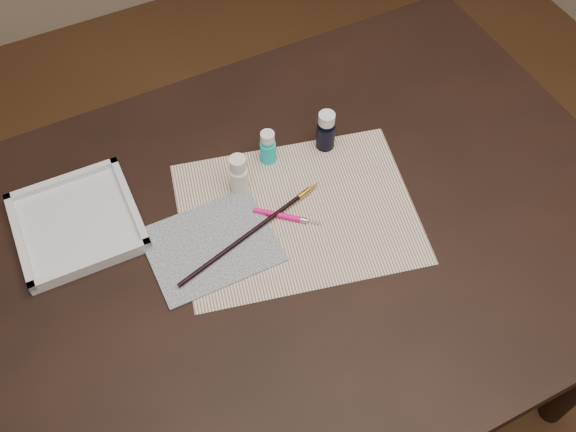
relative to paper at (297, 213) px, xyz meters
name	(u,v)px	position (x,y,z in m)	size (l,w,h in m)	color
ground	(288,382)	(-0.03, -0.03, -0.76)	(3.50, 3.50, 0.02)	#422614
table	(288,322)	(-0.03, -0.03, -0.38)	(1.30, 0.90, 0.75)	black
paper	(297,213)	(0.00, 0.00, 0.00)	(0.43, 0.33, 0.00)	white
canvas	(211,245)	(-0.17, 0.00, 0.00)	(0.22, 0.18, 0.00)	black
paint_bottle_white	(239,174)	(-0.07, 0.10, 0.04)	(0.04, 0.04, 0.09)	white
paint_bottle_cyan	(268,147)	(0.01, 0.14, 0.04)	(0.03, 0.03, 0.08)	#11CECF
paint_bottle_navy	(326,131)	(0.12, 0.12, 0.04)	(0.04, 0.04, 0.09)	black
paintbrush	(253,231)	(-0.09, -0.01, 0.01)	(0.33, 0.01, 0.01)	black
craft_knife	(288,217)	(-0.02, -0.01, 0.01)	(0.13, 0.01, 0.01)	#FF0C84
palette_tray	(77,222)	(-0.37, 0.15, 0.01)	(0.21, 0.21, 0.03)	silver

